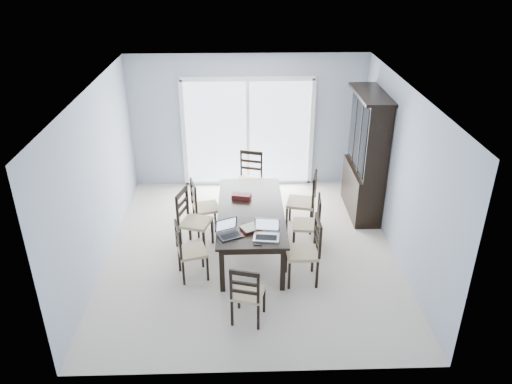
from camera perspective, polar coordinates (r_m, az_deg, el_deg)
floor at (r=7.99m, az=-0.58°, el=-6.71°), size 5.00×5.00×0.00m
ceiling at (r=6.91m, az=-0.68°, el=11.60°), size 5.00×5.00×0.00m
back_wall at (r=9.68m, az=-0.94°, el=8.03°), size 4.50×0.02×2.60m
wall_left at (r=7.65m, az=-17.72°, el=1.47°), size 0.02×5.00×2.60m
wall_right at (r=7.73m, az=16.31°, el=1.92°), size 0.02×5.00×2.60m
balcony at (r=11.10m, az=-0.98°, el=3.07°), size 4.50×2.00×0.10m
railing at (r=11.81m, az=-1.08°, el=7.69°), size 4.50×0.06×1.10m
dining_table at (r=7.64m, az=-0.60°, el=-2.49°), size 1.00×2.20×0.75m
china_hutch at (r=8.85m, az=12.45°, el=3.98°), size 0.50×1.38×2.20m
sliding_door at (r=9.73m, az=-0.93°, el=6.79°), size 2.52×0.05×2.18m
chair_left_near at (r=7.19m, az=-8.03°, el=-6.05°), size 0.49×0.48×1.03m
chair_left_mid at (r=7.84m, az=-7.61°, el=-2.50°), size 0.55×0.54×1.14m
chair_left_far at (r=8.26m, az=-6.39°, el=-1.06°), size 0.51×0.50×1.08m
chair_right_near at (r=7.06m, az=6.11°, el=-5.91°), size 0.46×0.45×1.16m
chair_right_mid at (r=7.80m, az=6.42°, el=-2.95°), size 0.45×0.43×1.06m
chair_right_far at (r=8.34m, az=5.86°, el=-0.39°), size 0.54×0.53×1.18m
chair_end_near at (r=6.31m, az=-1.09°, el=-11.06°), size 0.47×0.47×1.01m
chair_end_far at (r=9.16m, az=-0.70°, el=2.24°), size 0.54×0.55×1.15m
laptop_dark at (r=6.91m, az=-2.98°, el=-4.67°), size 0.39×0.34×0.22m
laptop_silver at (r=6.86m, az=1.19°, el=-4.85°), size 0.38×0.29×0.24m
book_stack at (r=7.08m, az=-0.60°, el=-4.13°), size 0.35×0.32×0.05m
cell_phone at (r=6.74m, az=0.21°, el=-6.02°), size 0.12×0.07×0.01m
game_box at (r=7.91m, az=-1.67°, el=-0.48°), size 0.32×0.21×0.07m
hot_tub at (r=10.99m, az=-3.36°, el=5.70°), size 2.05×1.89×0.93m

